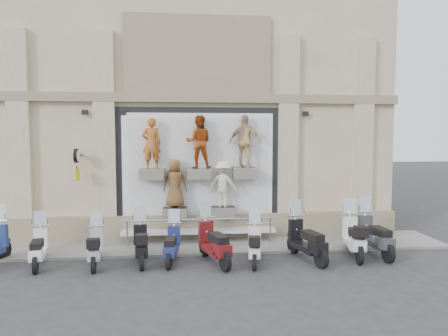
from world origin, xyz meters
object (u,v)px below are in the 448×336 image
Objects in this scene: scooter_f at (214,234)px; scooter_i at (354,229)px; scooter_j at (375,227)px; guard_rail at (200,233)px; scooter_e at (172,237)px; scooter_g at (255,238)px; scooter_d at (141,236)px; clock_sign_bracket at (77,160)px; scooter_h at (307,232)px; scooter_b at (38,240)px; scooter_c at (95,241)px.

scooter_i is (4.17, 0.20, -0.01)m from scooter_f.
scooter_i is at bearing -174.86° from scooter_j.
guard_rail is 1.73m from scooter_e.
guard_rail is at bearing 139.44° from scooter_g.
scooter_j is at bearing -7.28° from scooter_d.
clock_sign_bracket is 0.55× the size of scooter_d.
scooter_h is at bearing 13.90° from scooter_g.
scooter_e is at bearing -32.67° from clock_sign_bracket.
clock_sign_bracket is at bearing 61.03° from scooter_b.
guard_rail is 2.50× the size of scooter_i.
scooter_f is 4.17m from scooter_i.
guard_rail is 2.86× the size of scooter_b.
scooter_d is at bearing -41.24° from clock_sign_bracket.
scooter_h is at bearing -13.85° from scooter_b.
scooter_d is 0.89× the size of scooter_j.
scooter_b is at bearing 178.83° from scooter_j.
scooter_c is 3.27m from scooter_f.
scooter_c is at bearing -65.02° from clock_sign_bracket.
scooter_g reaches higher than scooter_c.
guard_rail is 1.77m from scooter_f.
scooter_f is 1.15m from scooter_g.
scooter_h reaches higher than scooter_i.
scooter_b is at bearing 164.07° from scooter_h.
clock_sign_bracket is at bearing 167.56° from scooter_g.
scooter_h reaches higher than scooter_g.
clock_sign_bracket reaches higher than scooter_b.
scooter_d is 2.07m from scooter_f.
guard_rail is at bearing 173.18° from scooter_i.
scooter_i is at bearing 16.12° from scooter_g.
scooter_h is at bearing -173.98° from scooter_j.
scooter_e is at bearing -10.20° from scooter_d.
scooter_c is at bearing 179.63° from scooter_j.
scooter_g is 1.53m from scooter_h.
clock_sign_bracket is 0.59× the size of scooter_c.
guard_rail is at bearing 82.34° from scooter_f.
scooter_j is at bearing 6.38° from scooter_e.
scooter_e is (3.04, -1.95, -2.09)m from clock_sign_bracket.
scooter_f is (3.27, -0.13, 0.14)m from scooter_c.
scooter_e is 6.05m from scooter_j.
scooter_f is (1.18, -0.23, 0.13)m from scooter_e.
scooter_d is (2.17, -1.90, -2.05)m from clock_sign_bracket.
scooter_b is 0.85× the size of scooter_j.
scooter_e is (3.63, -0.02, -0.01)m from scooter_b.
scooter_h reaches higher than guard_rail.
scooter_e is at bearing -12.22° from scooter_b.
scooter_j is (6.91, 0.02, 0.09)m from scooter_d.
scooter_i is (6.21, -0.06, 0.07)m from scooter_d.
scooter_d is (2.76, 0.03, 0.03)m from scooter_b.
scooter_d is at bearing -140.26° from guard_rail.
scooter_c is at bearing -151.98° from guard_rail.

